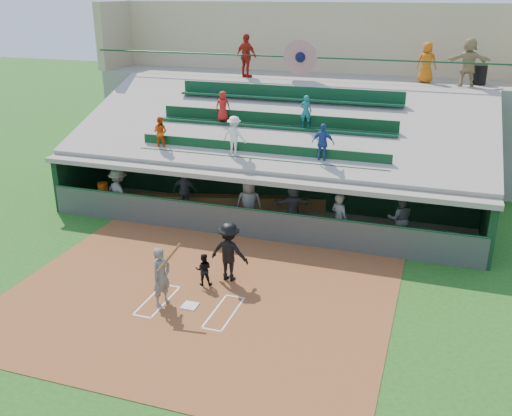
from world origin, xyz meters
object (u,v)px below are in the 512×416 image
(trash_bin, at_px, (480,75))
(water_cooler, at_px, (103,188))
(batter_at_plate, at_px, (162,276))
(white_table, at_px, (106,200))
(home_plate, at_px, (190,306))
(catcher, at_px, (204,269))

(trash_bin, bearing_deg, water_cooler, -151.96)
(batter_at_plate, relative_size, white_table, 2.48)
(home_plate, height_order, catcher, catcher)
(home_plate, distance_m, white_table, 8.74)
(home_plate, height_order, batter_at_plate, batter_at_plate)
(white_table, distance_m, water_cooler, 0.55)
(home_plate, bearing_deg, white_table, 137.24)
(catcher, bearing_deg, batter_at_plate, 46.85)
(batter_at_plate, bearing_deg, water_cooler, 133.58)
(catcher, bearing_deg, trash_bin, -140.94)
(batter_at_plate, xyz_separation_m, trash_bin, (8.18, 13.36, 4.11))
(home_plate, distance_m, water_cooler, 8.76)
(catcher, height_order, white_table, catcher)
(catcher, distance_m, water_cooler, 7.81)
(white_table, relative_size, trash_bin, 0.97)
(white_table, height_order, water_cooler, water_cooler)
(water_cooler, bearing_deg, home_plate, -42.22)
(white_table, relative_size, water_cooler, 1.96)
(batter_at_plate, xyz_separation_m, white_table, (-5.64, 6.05, -0.51))
(catcher, xyz_separation_m, water_cooler, (-6.33, 4.56, 0.40))
(home_plate, height_order, white_table, white_table)
(white_table, distance_m, trash_bin, 16.30)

